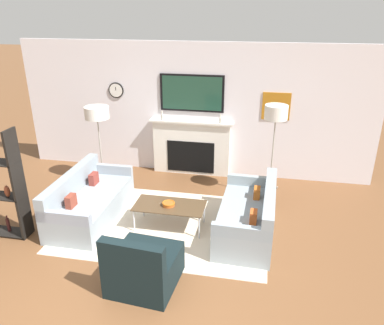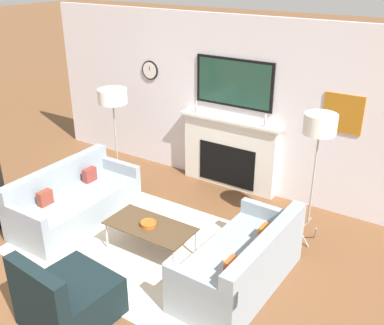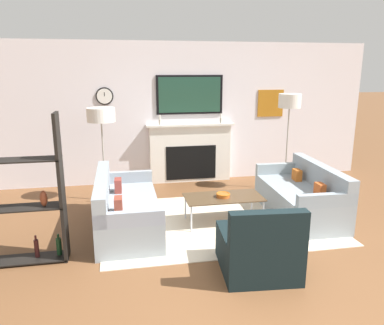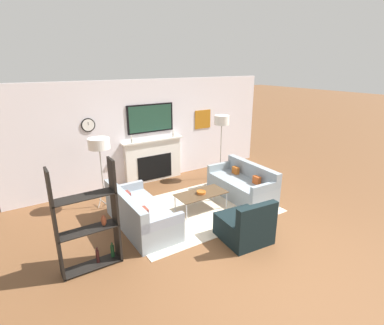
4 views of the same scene
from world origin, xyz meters
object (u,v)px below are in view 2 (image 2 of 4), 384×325
Objects in this scene: coffee_table at (150,227)px; floor_lamp_right at (320,126)px; couch_right at (242,265)px; armchair at (67,299)px; decorative_bowl at (148,224)px; floor_lamp_left at (113,97)px; couch_left at (74,202)px.

coffee_table is 2.40m from floor_lamp_right.
armchair is (-1.24, -1.45, -0.01)m from couch_right.
decorative_bowl is at bearing -176.61° from couch_right.
floor_lamp_left reaches higher than decorative_bowl.
floor_lamp_right is (3.29, 0.00, 0.17)m from floor_lamp_left.
decorative_bowl is 0.11× the size of floor_lamp_right.
couch_right is 8.67× the size of decorative_bowl.
floor_lamp_right reaches higher than couch_left.
couch_right is 1.10× the size of floor_lamp_left.
armchair is (1.42, -1.45, -0.00)m from couch_left.
couch_left is 2.66m from couch_right.
couch_left is 1.07× the size of couch_right.
couch_right is at bearing 49.52° from armchair.
couch_right is at bearing -23.21° from floor_lamp_left.
decorative_bowl is at bearing -139.43° from floor_lamp_right.
armchair reaches higher than couch_left.
floor_lamp_right is at bearing 60.33° from armchair.
floor_lamp_right reaches higher than decorative_bowl.
armchair reaches higher than decorative_bowl.
decorative_bowl is (-0.01, -0.02, 0.06)m from coffee_table.
floor_lamp_left is at bearing 156.79° from couch_right.
coffee_table is 0.71× the size of floor_lamp_left.
coffee_table is at bearing -177.29° from couch_right.
armchair is at bearing -89.04° from decorative_bowl.
couch_right is 1.87m from floor_lamp_right.
armchair is 1.40m from coffee_table.
coffee_table is (-1.25, -0.06, 0.09)m from couch_right.
decorative_bowl is at bearing -3.11° from couch_left.
floor_lamp_right is (1.55, 2.73, 1.34)m from armchair.
floor_lamp_right is at bearing 76.16° from couch_right.
armchair is 0.81× the size of coffee_table.
floor_lamp_right is (1.58, 1.35, 1.18)m from decorative_bowl.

